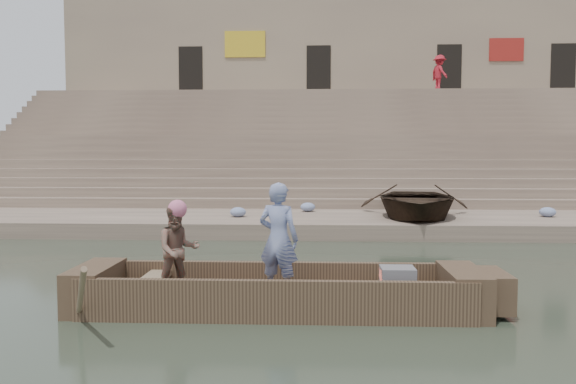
# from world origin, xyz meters

# --- Properties ---
(ground) EXTENTS (120.00, 120.00, 0.00)m
(ground) POSITION_xyz_m (0.00, 0.00, 0.00)
(ground) COLOR #293326
(ground) RESTS_ON ground
(lower_landing) EXTENTS (32.00, 4.00, 0.40)m
(lower_landing) POSITION_xyz_m (0.00, 8.00, 0.20)
(lower_landing) COLOR gray
(lower_landing) RESTS_ON ground
(mid_landing) EXTENTS (32.00, 3.00, 2.80)m
(mid_landing) POSITION_xyz_m (0.00, 15.50, 1.40)
(mid_landing) COLOR gray
(mid_landing) RESTS_ON ground
(upper_landing) EXTENTS (32.00, 3.00, 5.20)m
(upper_landing) POSITION_xyz_m (0.00, 22.50, 2.60)
(upper_landing) COLOR gray
(upper_landing) RESTS_ON ground
(ghat_steps) EXTENTS (32.00, 11.00, 5.20)m
(ghat_steps) POSITION_xyz_m (0.00, 17.19, 1.80)
(ghat_steps) COLOR gray
(ghat_steps) RESTS_ON ground
(building_wall) EXTENTS (32.00, 5.07, 11.20)m
(building_wall) POSITION_xyz_m (0.00, 26.50, 5.60)
(building_wall) COLOR gray
(building_wall) RESTS_ON ground
(main_rowboat) EXTENTS (5.00, 1.30, 0.22)m
(main_rowboat) POSITION_xyz_m (-2.72, -0.27, 0.11)
(main_rowboat) COLOR brown
(main_rowboat) RESTS_ON ground
(rowboat_trim) EXTENTS (6.04, 2.63, 1.92)m
(rowboat_trim) POSITION_xyz_m (-2.50, -0.28, 0.31)
(rowboat_trim) COLOR brown
(rowboat_trim) RESTS_ON ground
(standing_man) EXTENTS (0.66, 0.54, 1.56)m
(standing_man) POSITION_xyz_m (-2.69, -0.28, 1.00)
(standing_man) COLOR navy
(standing_man) RESTS_ON main_rowboat
(rowing_man) EXTENTS (0.75, 0.68, 1.25)m
(rowing_man) POSITION_xyz_m (-4.07, -0.34, 0.84)
(rowing_man) COLOR #25715A
(rowing_man) RESTS_ON main_rowboat
(television) EXTENTS (0.46, 0.42, 0.40)m
(television) POSITION_xyz_m (-1.07, -0.27, 0.42)
(television) COLOR slate
(television) RESTS_ON main_rowboat
(beached_rowboat) EXTENTS (3.64, 4.72, 0.90)m
(beached_rowboat) POSITION_xyz_m (0.56, 7.86, 0.85)
(beached_rowboat) COLOR #2D2116
(beached_rowboat) RESTS_ON lower_landing
(pedestrian) EXTENTS (1.03, 1.30, 1.76)m
(pedestrian) POSITION_xyz_m (3.99, 21.60, 6.08)
(pedestrian) COLOR #A71C28
(pedestrian) RESTS_ON upper_landing
(cloth_bundles) EXTENTS (12.12, 2.50, 0.26)m
(cloth_bundles) POSITION_xyz_m (2.12, 8.19, 0.53)
(cloth_bundles) COLOR #3F5999
(cloth_bundles) RESTS_ON lower_landing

